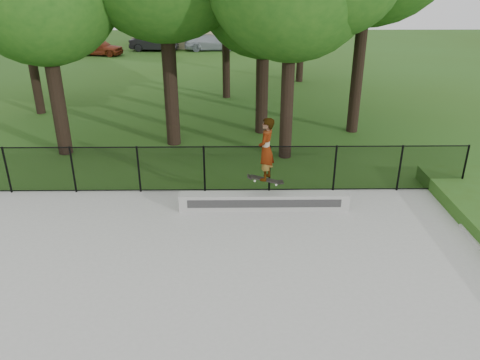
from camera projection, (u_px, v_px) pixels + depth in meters
The scene contains 9 objects.
ground at pixel (188, 323), 9.21m from camera, with size 100.00×100.00×0.00m, color #2E5217.
concrete_slab at pixel (188, 322), 9.20m from camera, with size 14.00×12.00×0.06m, color #A2A39E.
grind_ledge at pixel (264, 201), 13.40m from camera, with size 4.85×0.40×0.48m, color #989994.
car_a at pixel (99, 47), 38.06m from camera, with size 1.56×3.85×1.32m, color maroon.
car_b at pixel (154, 43), 40.20m from camera, with size 1.42×3.68×1.34m, color black.
car_c at pixel (211, 42), 40.47m from camera, with size 1.86×4.21×1.33m, color #9CA5B0.
skater_airborne at pixel (266, 150), 12.70m from camera, with size 0.82×0.75×1.94m.
chainlink_fence at pixel (204, 169), 14.26m from camera, with size 16.06×0.06×1.50m.
distant_building at pixel (202, 20), 42.97m from camera, with size 12.40×6.40×4.30m.
Camera 1 is at (0.93, -7.26, 6.34)m, focal length 35.00 mm.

